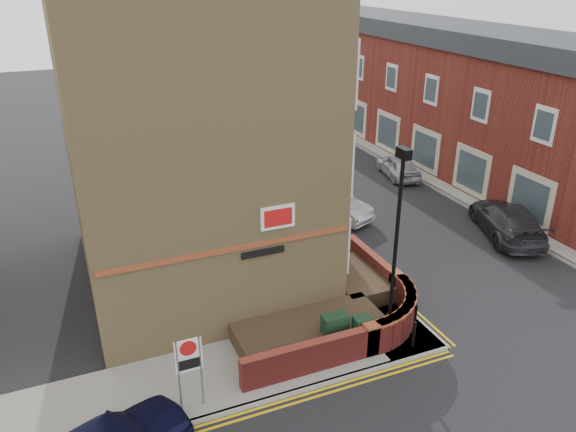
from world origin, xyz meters
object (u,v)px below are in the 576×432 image
Objects in this scene: utility_cabinet_large at (335,332)px; zone_sign at (189,361)px; silver_car_near at (332,203)px; lamppost at (396,246)px.

zone_sign is at bearing -170.31° from utility_cabinet_large.
silver_car_near is (9.28, 10.03, -0.96)m from zone_sign.
silver_car_near is (2.68, 9.33, -2.66)m from lamppost.
utility_cabinet_large is at bearing 176.99° from lamppost.
zone_sign is 0.53× the size of silver_car_near.
lamppost reaches higher than zone_sign.
zone_sign is at bearing -156.14° from silver_car_near.
lamppost is 2.86× the size of zone_sign.
zone_sign reaches higher than utility_cabinet_large.
zone_sign is at bearing -173.93° from lamppost.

